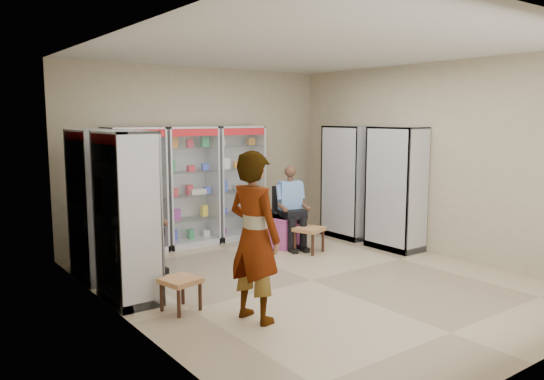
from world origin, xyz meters
TOP-DOWN VIEW (x-y plane):
  - floor at (0.00, 0.00)m, footprint 6.00×6.00m
  - room_shell at (0.00, 0.00)m, footprint 5.02×6.02m
  - cabinet_back_left at (-1.30, 2.73)m, footprint 0.90×0.50m
  - cabinet_back_mid at (-0.35, 2.73)m, footprint 0.90×0.50m
  - cabinet_back_right at (0.60, 2.73)m, footprint 0.90×0.50m
  - cabinet_right_far at (2.23, 1.60)m, footprint 0.90×0.50m
  - cabinet_right_near at (2.23, 0.50)m, footprint 0.90×0.50m
  - cabinet_left_far at (-2.23, 1.80)m, footprint 0.90×0.50m
  - cabinet_left_near at (-2.23, 0.70)m, footprint 0.90×0.50m
  - wooden_chair at (-1.55, 2.00)m, footprint 0.42×0.42m
  - seated_customer at (-1.55, 1.95)m, footprint 0.44×0.60m
  - office_chair at (0.93, 1.69)m, footprint 0.68×0.68m
  - seated_shopkeeper at (0.93, 1.64)m, footprint 0.57×0.68m
  - pink_trunk at (0.85, 1.71)m, footprint 0.65×0.63m
  - tea_glass at (0.79, 1.68)m, footprint 0.07×0.07m
  - woven_stool_a at (0.94, 1.15)m, footprint 0.52×0.52m
  - woven_stool_b at (-1.90, 0.02)m, footprint 0.45×0.45m
  - standing_man at (-1.39, -0.69)m, footprint 0.56×0.74m

SIDE VIEW (x-z plane):
  - floor at x=0.00m, z-range 0.00..0.00m
  - woven_stool_b at x=-1.90m, z-range 0.00..0.38m
  - woven_stool_a at x=0.94m, z-range 0.00..0.41m
  - pink_trunk at x=0.85m, z-range 0.00..0.52m
  - wooden_chair at x=-1.55m, z-range 0.00..0.94m
  - office_chair at x=0.93m, z-range 0.00..1.01m
  - tea_glass at x=0.79m, z-range 0.52..0.62m
  - seated_shopkeeper at x=0.93m, z-range 0.00..1.28m
  - seated_customer at x=-1.55m, z-range 0.00..1.34m
  - standing_man at x=-1.39m, z-range 0.00..1.82m
  - cabinet_back_left at x=-1.30m, z-range 0.00..2.00m
  - cabinet_back_mid at x=-0.35m, z-range 0.00..2.00m
  - cabinet_back_right at x=0.60m, z-range 0.00..2.00m
  - cabinet_right_far at x=2.23m, z-range 0.00..2.00m
  - cabinet_right_near at x=2.23m, z-range 0.00..2.00m
  - cabinet_left_far at x=-2.23m, z-range 0.00..2.00m
  - cabinet_left_near at x=-2.23m, z-range 0.00..2.00m
  - room_shell at x=0.00m, z-range 0.46..3.47m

